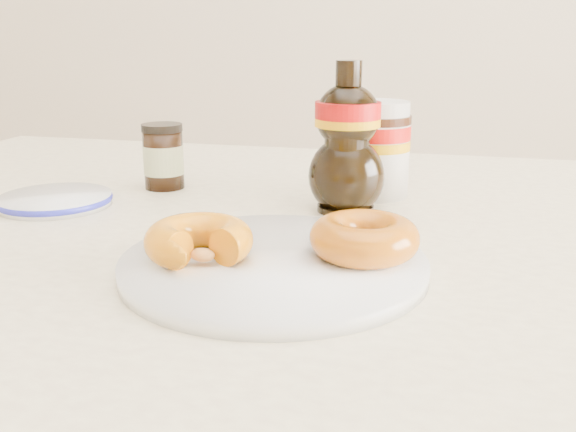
% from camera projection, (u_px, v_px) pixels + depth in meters
% --- Properties ---
extents(dining_table, '(1.40, 0.90, 0.75)m').
position_uv_depth(dining_table, '(336.00, 303.00, 0.68)').
color(dining_table, '#FFF0C2').
rests_on(dining_table, ground).
extents(plate, '(0.26, 0.26, 0.01)m').
position_uv_depth(plate, '(274.00, 264.00, 0.54)').
color(plate, white).
rests_on(plate, dining_table).
extents(donut_bitten, '(0.12, 0.12, 0.03)m').
position_uv_depth(donut_bitten, '(199.00, 240.00, 0.53)').
color(donut_bitten, orange).
rests_on(donut_bitten, plate).
extents(donut_whole, '(0.12, 0.12, 0.03)m').
position_uv_depth(donut_whole, '(364.00, 238.00, 0.54)').
color(donut_whole, '#A6680A').
rests_on(donut_whole, plate).
extents(nutella_jar, '(0.08, 0.08, 0.12)m').
position_uv_depth(nutella_jar, '(376.00, 145.00, 0.78)').
color(nutella_jar, white).
rests_on(nutella_jar, dining_table).
extents(syrup_bottle, '(0.10, 0.10, 0.17)m').
position_uv_depth(syrup_bottle, '(347.00, 138.00, 0.70)').
color(syrup_bottle, black).
rests_on(syrup_bottle, dining_table).
extents(dark_jar, '(0.05, 0.05, 0.08)m').
position_uv_depth(dark_jar, '(163.00, 157.00, 0.82)').
color(dark_jar, black).
rests_on(dark_jar, dining_table).
extents(blue_rim_saucer, '(0.13, 0.13, 0.01)m').
position_uv_depth(blue_rim_saucer, '(55.00, 200.00, 0.75)').
color(blue_rim_saucer, white).
rests_on(blue_rim_saucer, dining_table).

